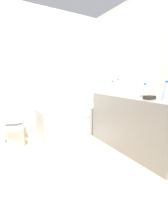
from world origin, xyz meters
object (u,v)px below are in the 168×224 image
Objects in this scene: amenity_basket at (149,98)px; water_bottle_1 at (112,88)px; toilet at (14,126)px; water_bottle_0 at (144,91)px; bath_mat at (79,144)px; bathtub at (73,119)px; water_bottle_2 at (166,91)px; sink_basin at (133,95)px; drinking_glass_0 at (122,92)px; soap_dish at (107,92)px; water_bottle_3 at (118,87)px; sink_faucet at (141,94)px.

water_bottle_1 is at bearing 86.39° from amenity_basket.
toilet is 3.55× the size of water_bottle_0.
toilet is at bearing 150.86° from bath_mat.
water_bottle_2 is at bearing -73.38° from bathtub.
sink_basin is 0.47× the size of bath_mat.
toilet is at bearing 152.99° from drinking_glass_0.
sink_basin is at bearing -66.43° from bathtub.
sink_basin is 0.23m from water_bottle_0.
water_bottle_2 is 1.09m from soap_dish.
water_bottle_1 is at bearing 92.35° from water_bottle_2.
bath_mat is at bearing 172.93° from water_bottle_1.
water_bottle_0 is at bearing -92.88° from water_bottle_3.
drinking_glass_0 is (-0.02, 0.23, 0.03)m from sink_basin.
sink_basin is at bearing 75.66° from amenity_basket.
bathtub is 13.68× the size of drinking_glass_0.
toilet is 2.34m from water_bottle_2.
soap_dish is at bearing 68.24° from toilet.
bathtub reaches higher than sink_basin.
amenity_basket reaches higher than toilet.
amenity_basket is (1.54, -1.41, 0.54)m from toilet.
soap_dish is at bearing 4.59° from bath_mat.
water_bottle_1 is at bearing -7.07° from bath_mat.
bath_mat is at bearing 123.27° from water_bottle_2.
drinking_glass_0 is 0.15× the size of bath_mat.
sink_faucet is 0.68× the size of water_bottle_1.
drinking_glass_0 is 0.59m from amenity_basket.
toilet is at bearing 159.06° from water_bottle_1.
water_bottle_1 is (-0.04, 0.44, 0.08)m from sink_basin.
bath_mat is (-0.19, -0.59, -0.29)m from bathtub.
amenity_basket is at bearing 42.59° from toilet.
toilet is 1.74m from soap_dish.
sink_faucet is (0.19, 0.00, 0.00)m from sink_basin.
sink_basin reaches higher than bath_mat.
water_bottle_0 reaches higher than drinking_glass_0.
water_bottle_3 is (1.63, -0.70, 0.63)m from toilet.
water_bottle_1 is (1.59, -0.61, 0.62)m from toilet.
water_bottle_0 is at bearing -96.33° from sink_basin.
toilet is 1.81m from water_bottle_1.
drinking_glass_0 is (0.47, -0.88, 0.62)m from bathtub.
water_bottle_2 is 2.35× the size of drinking_glass_0.
water_bottle_0 is 0.57m from water_bottle_3.
water_bottle_2 is (1.63, -1.57, 0.62)m from toilet.
amenity_basket is 0.93m from soap_dish.
sink_basin is at bearing 83.67° from water_bottle_0.
water_bottle_0 is (-0.21, -0.22, 0.07)m from sink_faucet.
toilet is 1.14m from bath_mat.
water_bottle_1 is at bearing -56.34° from bathtub.
water_bottle_2 is 0.86m from water_bottle_3.
water_bottle_3 is at bearing 89.25° from sink_basin.
water_bottle_3 reaches higher than water_bottle_2.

